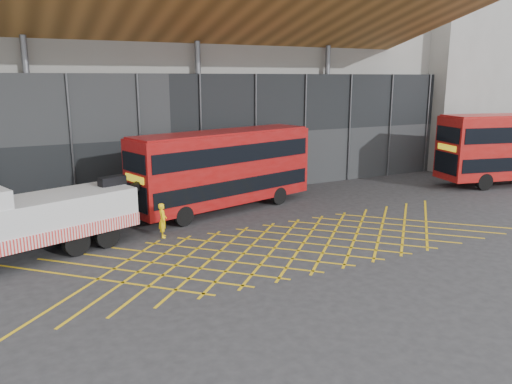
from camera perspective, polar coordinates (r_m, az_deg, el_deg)
ground_plane at (r=22.08m, az=-5.19°, el=-7.67°), size 120.00×120.00×0.00m
road_markings at (r=23.77m, az=3.83°, el=-6.11°), size 24.76×7.16×0.01m
construction_building at (r=38.81m, az=-13.39°, el=14.42°), size 55.00×23.97×18.00m
east_building at (r=53.09m, az=21.84°, el=14.48°), size 15.00×12.00×20.00m
recovery_truck at (r=23.56m, az=-26.08°, el=-2.82°), size 11.62×5.74×4.09m
bus_towed at (r=29.46m, az=-3.72°, el=2.89°), size 11.88×5.44×4.72m
worker at (r=25.11m, az=-10.62°, el=-3.20°), size 0.55×0.71×1.74m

